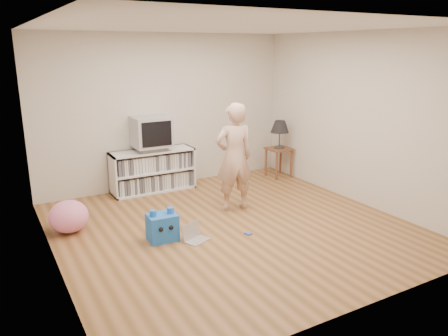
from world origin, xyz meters
TOP-DOWN VIEW (x-y plane):
  - ground at (0.00, 0.00)m, footprint 4.50×4.50m
  - walls at (0.00, 0.00)m, footprint 4.52×4.52m
  - ceiling at (0.00, 0.00)m, footprint 4.50×4.50m
  - media_unit at (-0.36, 2.04)m, footprint 1.40×0.45m
  - dvd_deck at (-0.36, 2.02)m, footprint 0.45×0.35m
  - crt_tv at (-0.36, 2.02)m, footprint 0.60×0.53m
  - side_table at (1.99, 1.65)m, footprint 0.42×0.42m
  - table_lamp at (1.99, 1.65)m, footprint 0.34×0.34m
  - person at (0.37, 0.58)m, footprint 0.63×0.45m
  - laptop at (-0.63, -0.13)m, footprint 0.37×0.34m
  - playing_cards at (0.06, -0.32)m, footprint 0.09×0.10m
  - plush_blue at (-0.97, 0.07)m, footprint 0.37×0.33m
  - plush_pink at (-1.95, 0.91)m, footprint 0.54×0.54m

SIDE VIEW (x-z plane):
  - ground at x=0.00m, z-range 0.00..0.00m
  - playing_cards at x=0.06m, z-range 0.00..0.02m
  - laptop at x=-0.63m, z-range -0.05..0.16m
  - plush_blue at x=-0.97m, z-range -0.03..0.39m
  - plush_pink at x=-1.95m, z-range 0.00..0.43m
  - media_unit at x=-0.36m, z-range 0.00..0.70m
  - side_table at x=1.99m, z-range 0.14..0.69m
  - dvd_deck at x=-0.36m, z-range 0.70..0.77m
  - person at x=0.37m, z-range 0.00..1.60m
  - table_lamp at x=1.99m, z-range 0.68..1.20m
  - crt_tv at x=-0.36m, z-range 0.77..1.27m
  - walls at x=0.00m, z-range 0.00..2.60m
  - ceiling at x=0.00m, z-range 2.60..2.60m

